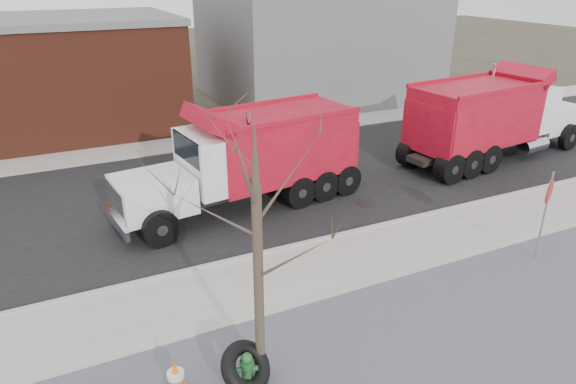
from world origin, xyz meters
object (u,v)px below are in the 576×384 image
truck_tire (246,367)px  dump_truck_red_b (251,155)px  dump_truck_red_a (494,115)px  fire_hydrant (247,371)px  stop_sign (547,200)px

truck_tire → dump_truck_red_b: 8.21m
truck_tire → dump_truck_red_a: size_ratio=0.15×
fire_hydrant → truck_tire: truck_tire is taller
stop_sign → dump_truck_red_a: dump_truck_red_a is taller
fire_hydrant → dump_truck_red_a: size_ratio=0.08×
fire_hydrant → truck_tire: bearing=-124.1°
fire_hydrant → dump_truck_red_b: 8.20m
truck_tire → stop_sign: bearing=6.5°
dump_truck_red_b → dump_truck_red_a: bearing=172.9°
fire_hydrant → dump_truck_red_b: bearing=84.8°
truck_tire → dump_truck_red_b: bearing=67.5°
fire_hydrant → dump_truck_red_a: bearing=46.3°
fire_hydrant → dump_truck_red_a: dump_truck_red_a is taller
truck_tire → stop_sign: stop_sign is taller
truck_tire → dump_truck_red_b: (3.10, 7.49, 1.30)m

